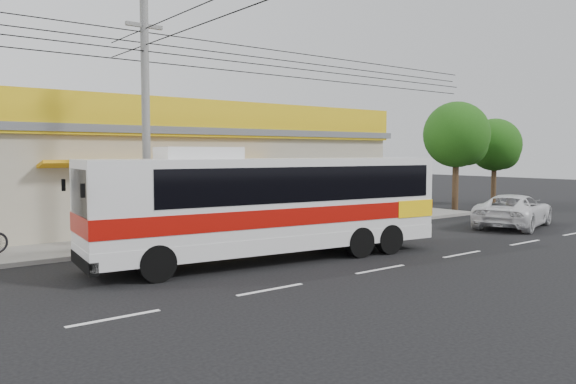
% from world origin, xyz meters
% --- Properties ---
extents(ground, '(120.00, 120.00, 0.00)m').
position_xyz_m(ground, '(0.00, 0.00, 0.00)').
color(ground, black).
rests_on(ground, ground).
extents(sidewalk, '(30.00, 3.20, 0.15)m').
position_xyz_m(sidewalk, '(0.00, 6.00, 0.07)').
color(sidewalk, slate).
rests_on(sidewalk, ground).
extents(lane_markings, '(50.00, 0.12, 0.01)m').
position_xyz_m(lane_markings, '(0.00, -2.50, 0.00)').
color(lane_markings, silver).
rests_on(lane_markings, ground).
extents(storefront_building, '(22.60, 9.20, 5.70)m').
position_xyz_m(storefront_building, '(-0.01, 11.54, 2.30)').
color(storefront_building, '#A59D85').
rests_on(storefront_building, ground).
extents(coach_bus, '(11.89, 3.82, 3.60)m').
position_xyz_m(coach_bus, '(-1.53, 0.60, 1.93)').
color(coach_bus, silver).
rests_on(coach_bus, ground).
extents(motorbike_red, '(2.02, 1.10, 1.01)m').
position_xyz_m(motorbike_red, '(-4.13, 5.22, 0.65)').
color(motorbike_red, '#9C100B').
rests_on(motorbike_red, sidewalk).
extents(white_car, '(5.93, 3.95, 1.51)m').
position_xyz_m(white_car, '(11.86, 0.25, 0.76)').
color(white_car, silver).
rests_on(white_car, ground).
extents(utility_pole, '(34.00, 14.00, 8.50)m').
position_xyz_m(utility_pole, '(-4.31, 4.20, 7.01)').
color(utility_pole, slate).
rests_on(utility_pole, ground).
extents(tree_near, '(3.88, 3.88, 6.43)m').
position_xyz_m(tree_near, '(16.17, 6.40, 4.35)').
color(tree_near, '#352115').
rests_on(tree_near, ground).
extents(tree_far, '(3.40, 3.40, 5.64)m').
position_xyz_m(tree_far, '(21.00, 6.92, 3.82)').
color(tree_far, '#352115').
rests_on(tree_far, ground).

